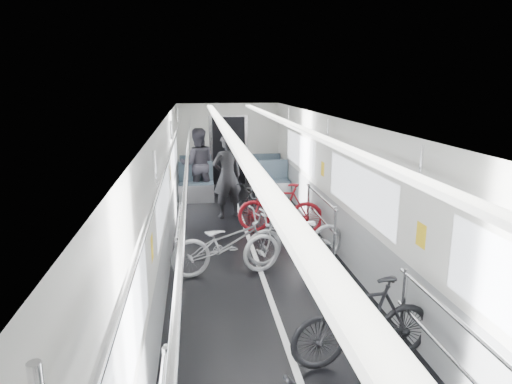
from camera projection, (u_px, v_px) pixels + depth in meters
car_shell at (250, 185)px, 8.58m from camera, size 3.02×14.01×2.41m
bike_left_far at (228, 242)px, 7.34m from camera, size 1.99×1.11×0.99m
bike_right_near at (363, 322)px, 4.92m from camera, size 1.69×0.64×0.99m
bike_right_mid at (295, 238)px, 7.57m from camera, size 1.99×1.18×0.99m
bike_right_far at (280, 208)px, 9.21m from camera, size 1.81×0.91×1.05m
bike_aisle at (251, 198)px, 10.30m from camera, size 0.85×1.77×0.89m
person_standing at (227, 176)px, 10.21m from camera, size 0.81×0.67×1.91m
person_seated at (198, 164)px, 11.81m from camera, size 0.96×0.77×1.87m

